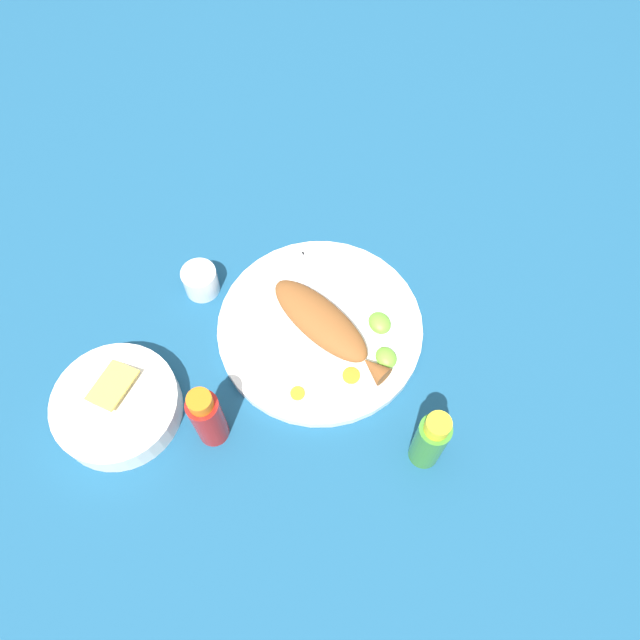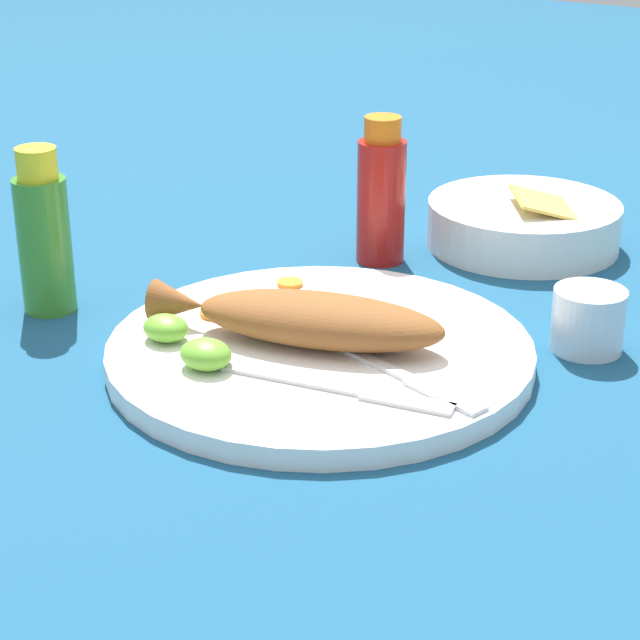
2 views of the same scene
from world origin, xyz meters
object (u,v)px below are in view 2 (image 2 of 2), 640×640
object	(u,v)px
salt_cup	(588,324)
guacamole_bowl	(524,221)
main_plate	(320,353)
fork_far	(350,391)
hot_sauce_bottle_red	(381,195)
fork_near	(402,375)
fried_fish	(307,318)
hot_sauce_bottle_green	(44,236)

from	to	relation	value
salt_cup	guacamole_bowl	bearing A→B (deg)	125.46
main_plate	fork_far	world-z (taller)	fork_far
main_plate	hot_sauce_bottle_red	size ratio (longest dim) A/B	2.38
fork_near	guacamole_bowl	distance (m)	0.37
fried_fish	hot_sauce_bottle_red	xyz separation A→B (m)	(-0.07, 0.24, 0.03)
main_plate	hot_sauce_bottle_green	world-z (taller)	hot_sauce_bottle_green
fork_far	hot_sauce_bottle_green	bearing A→B (deg)	165.79
fork_far	guacamole_bowl	world-z (taller)	guacamole_bowl
main_plate	fork_near	xyz separation A→B (m)	(0.09, -0.02, 0.01)
main_plate	hot_sauce_bottle_red	bearing A→B (deg)	108.45
fried_fish	fork_far	distance (m)	0.10
fork_near	fork_far	bearing A→B (deg)	-98.12
fork_near	guacamole_bowl	size ratio (longest dim) A/B	0.92
hot_sauce_bottle_green	main_plate	bearing A→B (deg)	7.94
fried_fish	hot_sauce_bottle_red	world-z (taller)	hot_sauce_bottle_red
fork_far	hot_sauce_bottle_red	xyz separation A→B (m)	(-0.14, 0.30, 0.05)
fried_fish	salt_cup	distance (m)	0.23
hot_sauce_bottle_green	guacamole_bowl	size ratio (longest dim) A/B	0.76
fork_near	fork_far	xyz separation A→B (m)	(-0.02, -0.04, 0.00)
fried_fish	fork_near	bearing A→B (deg)	-25.69
main_plate	fork_near	bearing A→B (deg)	-12.69
hot_sauce_bottle_green	guacamole_bowl	world-z (taller)	hot_sauce_bottle_green
hot_sauce_bottle_red	salt_cup	world-z (taller)	hot_sauce_bottle_red
salt_cup	hot_sauce_bottle_red	bearing A→B (deg)	160.15
fork_near	hot_sauce_bottle_red	xyz separation A→B (m)	(-0.16, 0.25, 0.05)
main_plate	guacamole_bowl	xyz separation A→B (m)	(0.03, 0.35, 0.02)
salt_cup	guacamole_bowl	world-z (taller)	guacamole_bowl
salt_cup	hot_sauce_bottle_green	bearing A→B (deg)	-157.77
fried_fish	fork_far	xyz separation A→B (m)	(0.08, -0.06, -0.02)
main_plate	fried_fish	distance (m)	0.03
main_plate	fried_fish	world-z (taller)	fried_fish
fork_near	fork_far	world-z (taller)	same
fork_far	hot_sauce_bottle_green	world-z (taller)	hot_sauce_bottle_green
fried_fish	fork_far	size ratio (longest dim) A/B	1.37
hot_sauce_bottle_green	salt_cup	size ratio (longest dim) A/B	2.47
hot_sauce_bottle_red	salt_cup	xyz separation A→B (m)	(0.25, -0.09, -0.05)
fork_near	hot_sauce_bottle_green	xyz separation A→B (m)	(-0.35, -0.02, 0.05)
fork_far	guacamole_bowl	bearing A→B (deg)	86.02
hot_sauce_bottle_green	guacamole_bowl	xyz separation A→B (m)	(0.29, 0.39, -0.04)
fork_far	salt_cup	size ratio (longest dim) A/B	3.05
main_plate	fork_far	xyz separation A→B (m)	(0.07, -0.06, 0.01)
hot_sauce_bottle_red	hot_sauce_bottle_green	xyz separation A→B (m)	(-0.19, -0.27, 0.00)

